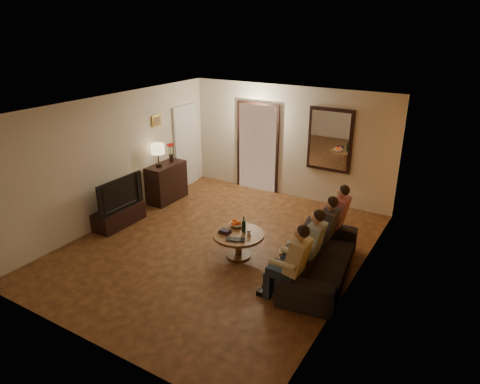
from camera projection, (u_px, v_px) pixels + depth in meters
The scene contains 33 objects.
floor at pixel (218, 246), 7.99m from camera, with size 5.00×6.00×0.01m, color #3D2210.
ceiling at pixel (215, 107), 7.03m from camera, with size 5.00×6.00×0.01m, color white.
back_wall at pixel (289, 142), 9.90m from camera, with size 5.00×0.02×2.60m, color beige.
front_wall at pixel (78, 256), 5.12m from camera, with size 5.00×0.02×2.60m, color beige.
left_wall at pixel (115, 159), 8.70m from camera, with size 0.02×6.00×2.60m, color beige.
right_wall at pixel (357, 211), 6.32m from camera, with size 0.02×6.00×2.60m, color beige.
orange_accent at pixel (356, 211), 6.33m from camera, with size 0.01×6.00×2.60m, color #C85622.
kitchen_doorway at pixel (258, 148), 10.36m from camera, with size 1.00×0.06×2.10m, color #FFE0A5.
door_trim at pixel (257, 148), 10.35m from camera, with size 1.12×0.04×2.22m, color black.
fridge_glimpse at pixel (267, 156), 10.30m from camera, with size 0.45×0.03×1.70m, color silver.
mirror_frame at pixel (330, 140), 9.32m from camera, with size 1.00×0.05×1.40m, color black.
mirror_glass at pixel (329, 140), 9.29m from camera, with size 0.86×0.02×1.26m, color white.
white_door at pixel (186, 146), 10.62m from camera, with size 0.06×0.85×2.04m, color white.
framed_art at pixel (156, 121), 9.52m from camera, with size 0.03×0.28×0.24m, color #B28C33.
art_canvas at pixel (157, 121), 9.51m from camera, with size 0.01×0.22×0.18m, color brown.
dresser at pixel (167, 182), 9.90m from camera, with size 0.45×0.99×0.88m, color black.
table_lamp at pixel (158, 155), 9.46m from camera, with size 0.30×0.30×0.54m, color beige, non-canonical shape.
flower_vase at pixel (171, 153), 9.83m from camera, with size 0.14×0.14×0.44m, color red, non-canonical shape.
tv_stand at pixel (119, 216), 8.78m from camera, with size 0.45×1.11×0.37m, color black.
tv at pixel (117, 193), 8.58m from camera, with size 0.15×1.16×0.67m, color black.
sofa at pixel (321, 258), 6.96m from camera, with size 0.87×2.23×0.65m, color black.
person_a at pixel (293, 267), 6.19m from camera, with size 0.60×0.40×1.20m, color tan, non-canonical shape.
person_b at pixel (309, 249), 6.67m from camera, with size 0.60×0.40×1.20m, color tan, non-canonical shape.
person_c at pixel (323, 234), 7.15m from camera, with size 0.60×0.40×1.20m, color tan, non-canonical shape.
person_d at pixel (335, 221), 7.63m from camera, with size 0.60×0.40×1.20m, color tan, non-canonical shape.
dog at pixel (294, 253), 7.19m from camera, with size 0.56×0.24×0.56m, color #AD7550, non-canonical shape.
coffee_table at pixel (238, 245), 7.58m from camera, with size 0.91×0.91×0.45m, color brown.
bowl at pixel (236, 225), 7.74m from camera, with size 0.26×0.26×0.06m, color white.
oranges at pixel (236, 221), 7.72m from camera, with size 0.20×0.20×0.08m, color #FA5915, non-canonical shape.
wine_bottle at pixel (244, 224), 7.49m from camera, with size 0.07×0.07×0.31m, color black, non-canonical shape.
wine_glass at pixel (249, 232), 7.43m from camera, with size 0.06×0.06×0.10m, color silver.
book_stack at pixel (225, 231), 7.50m from camera, with size 0.20×0.15×0.07m, color black, non-canonical shape.
laptop at pixel (235, 241), 7.22m from camera, with size 0.33×0.21×0.03m, color black.
Camera 1 is at (3.96, -5.84, 3.91)m, focal length 32.00 mm.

